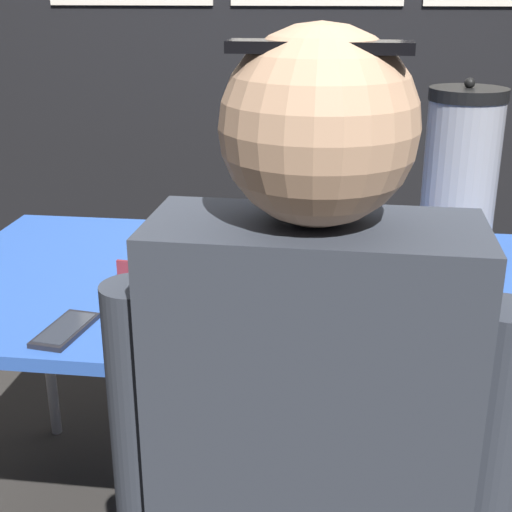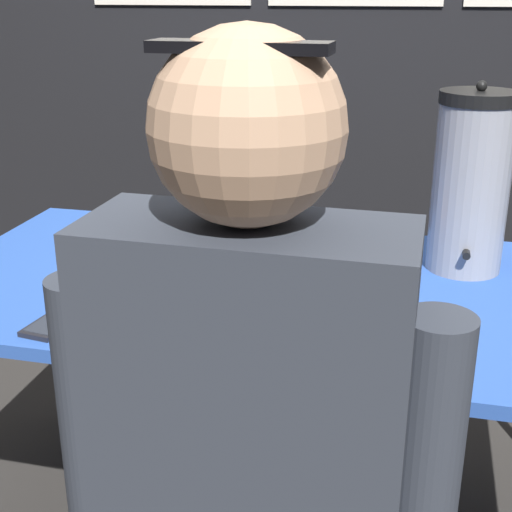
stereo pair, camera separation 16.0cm
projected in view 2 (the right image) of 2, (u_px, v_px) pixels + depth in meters
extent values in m
cube|color=#2D56B2|center=(280.00, 289.00, 1.61)|extent=(1.59, 0.83, 0.03)
cylinder|color=#ADADB2|center=(68.00, 327.00, 2.24)|extent=(0.03, 0.03, 0.69)
cube|color=maroon|center=(209.00, 264.00, 1.69)|extent=(0.36, 0.27, 0.02)
cube|color=maroon|center=(189.00, 271.00, 1.58)|extent=(0.34, 0.04, 0.04)
torus|color=#A06330|center=(159.00, 258.00, 1.67)|extent=(0.11, 0.11, 0.03)
torus|color=#945724|center=(200.00, 264.00, 1.64)|extent=(0.10, 0.10, 0.03)
torus|color=brown|center=(242.00, 269.00, 1.61)|extent=(0.12, 0.12, 0.03)
torus|color=#9A5D2A|center=(177.00, 244.00, 1.76)|extent=(0.10, 0.10, 0.03)
torus|color=#A76A37|center=(216.00, 249.00, 1.73)|extent=(0.10, 0.10, 0.03)
cylinder|color=#939399|center=(470.00, 189.00, 1.63)|extent=(0.17, 0.17, 0.39)
cylinder|color=black|center=(480.00, 97.00, 1.55)|extent=(0.18, 0.18, 0.03)
sphere|color=black|center=(482.00, 86.00, 1.54)|extent=(0.02, 0.02, 0.02)
cylinder|color=black|center=(466.00, 253.00, 1.59)|extent=(0.02, 0.04, 0.02)
cube|color=black|center=(58.00, 321.00, 1.41)|extent=(0.09, 0.17, 0.01)
cube|color=#2D333D|center=(57.00, 318.00, 1.41)|extent=(0.08, 0.15, 0.00)
cube|color=#333842|center=(249.00, 447.00, 0.91)|extent=(0.39, 0.18, 0.60)
sphere|color=tan|center=(247.00, 127.00, 0.77)|extent=(0.22, 0.22, 0.22)
cube|color=black|center=(240.00, 47.00, 0.71)|extent=(0.19, 0.05, 0.01)
cylinder|color=#333842|center=(423.00, 495.00, 0.87)|extent=(0.09, 0.09, 0.48)
cylinder|color=#333842|center=(93.00, 441.00, 0.98)|extent=(0.09, 0.09, 0.48)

